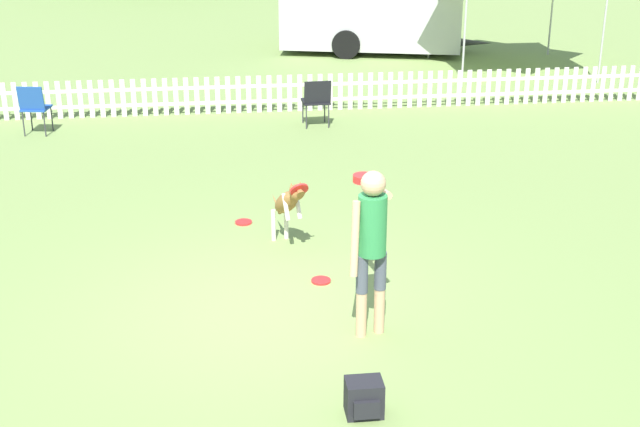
{
  "coord_description": "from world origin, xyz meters",
  "views": [
    {
      "loc": [
        -0.46,
        -8.42,
        4.44
      ],
      "look_at": [
        0.65,
        0.61,
        0.83
      ],
      "focal_mm": 50.0,
      "sensor_mm": 36.0,
      "label": 1
    }
  ],
  "objects_px": {
    "frisbee_near_dog": "(244,222)",
    "folding_chair_blue_left": "(34,105)",
    "backpack_on_grass": "(364,398)",
    "equipment_trailer": "(373,3)",
    "handler_person": "(371,232)",
    "frisbee_near_handler": "(321,281)",
    "leaping_dog": "(288,202)",
    "folding_chair_center": "(316,99)"
  },
  "relations": [
    {
      "from": "leaping_dog",
      "to": "backpack_on_grass",
      "type": "relative_size",
      "value": 3.14
    },
    {
      "from": "leaping_dog",
      "to": "backpack_on_grass",
      "type": "bearing_deg",
      "value": 79.48
    },
    {
      "from": "frisbee_near_dog",
      "to": "backpack_on_grass",
      "type": "height_order",
      "value": "backpack_on_grass"
    },
    {
      "from": "leaping_dog",
      "to": "backpack_on_grass",
      "type": "distance_m",
      "value": 3.64
    },
    {
      "from": "frisbee_near_dog",
      "to": "folding_chair_center",
      "type": "height_order",
      "value": "folding_chair_center"
    },
    {
      "from": "handler_person",
      "to": "frisbee_near_dog",
      "type": "xyz_separation_m",
      "value": [
        -1.14,
        3.06,
        -1.08
      ]
    },
    {
      "from": "frisbee_near_dog",
      "to": "folding_chair_blue_left",
      "type": "distance_m",
      "value": 5.66
    },
    {
      "from": "frisbee_near_dog",
      "to": "backpack_on_grass",
      "type": "distance_m",
      "value": 4.57
    },
    {
      "from": "handler_person",
      "to": "backpack_on_grass",
      "type": "xyz_separation_m",
      "value": [
        -0.29,
        -1.42,
        -0.93
      ]
    },
    {
      "from": "backpack_on_grass",
      "to": "folding_chair_blue_left",
      "type": "height_order",
      "value": "folding_chair_blue_left"
    },
    {
      "from": "handler_person",
      "to": "leaping_dog",
      "type": "xyz_separation_m",
      "value": [
        -0.62,
        2.17,
        -0.48
      ]
    },
    {
      "from": "backpack_on_grass",
      "to": "equipment_trailer",
      "type": "relative_size",
      "value": 0.06
    },
    {
      "from": "backpack_on_grass",
      "to": "equipment_trailer",
      "type": "bearing_deg",
      "value": 79.68
    },
    {
      "from": "folding_chair_blue_left",
      "to": "folding_chair_center",
      "type": "xyz_separation_m",
      "value": [
        4.88,
        -0.09,
        -0.01
      ]
    },
    {
      "from": "handler_person",
      "to": "frisbee_near_handler",
      "type": "xyz_separation_m",
      "value": [
        -0.34,
        1.2,
        -1.08
      ]
    },
    {
      "from": "handler_person",
      "to": "folding_chair_center",
      "type": "height_order",
      "value": "handler_person"
    },
    {
      "from": "backpack_on_grass",
      "to": "folding_chair_blue_left",
      "type": "distance_m",
      "value": 9.94
    },
    {
      "from": "equipment_trailer",
      "to": "folding_chair_blue_left",
      "type": "bearing_deg",
      "value": -122.35
    },
    {
      "from": "backpack_on_grass",
      "to": "leaping_dog",
      "type": "bearing_deg",
      "value": 95.23
    },
    {
      "from": "folding_chair_center",
      "to": "leaping_dog",
      "type": "bearing_deg",
      "value": 76.54
    },
    {
      "from": "frisbee_near_handler",
      "to": "equipment_trailer",
      "type": "height_order",
      "value": "equipment_trailer"
    },
    {
      "from": "backpack_on_grass",
      "to": "folding_chair_center",
      "type": "height_order",
      "value": "folding_chair_center"
    },
    {
      "from": "handler_person",
      "to": "folding_chair_center",
      "type": "distance_m",
      "value": 7.51
    },
    {
      "from": "frisbee_near_dog",
      "to": "equipment_trailer",
      "type": "relative_size",
      "value": 0.04
    },
    {
      "from": "handler_person",
      "to": "frisbee_near_handler",
      "type": "height_order",
      "value": "handler_person"
    },
    {
      "from": "leaping_dog",
      "to": "folding_chair_blue_left",
      "type": "xyz_separation_m",
      "value": [
        -3.91,
        5.39,
        -0.08
      ]
    },
    {
      "from": "frisbee_near_handler",
      "to": "handler_person",
      "type": "bearing_deg",
      "value": -74.08
    },
    {
      "from": "frisbee_near_handler",
      "to": "backpack_on_grass",
      "type": "distance_m",
      "value": 2.63
    },
    {
      "from": "folding_chair_blue_left",
      "to": "equipment_trailer",
      "type": "xyz_separation_m",
      "value": [
        7.09,
        6.63,
        0.63
      ]
    },
    {
      "from": "equipment_trailer",
      "to": "frisbee_near_dog",
      "type": "bearing_deg",
      "value": -93.8
    },
    {
      "from": "frisbee_near_dog",
      "to": "handler_person",
      "type": "bearing_deg",
      "value": -69.57
    },
    {
      "from": "backpack_on_grass",
      "to": "folding_chair_center",
      "type": "bearing_deg",
      "value": 85.87
    },
    {
      "from": "leaping_dog",
      "to": "equipment_trailer",
      "type": "relative_size",
      "value": 0.19
    },
    {
      "from": "frisbee_near_handler",
      "to": "backpack_on_grass",
      "type": "xyz_separation_m",
      "value": [
        0.05,
        -2.62,
        0.15
      ]
    },
    {
      "from": "frisbee_near_dog",
      "to": "equipment_trailer",
      "type": "distance_m",
      "value": 11.78
    },
    {
      "from": "leaping_dog",
      "to": "frisbee_near_dog",
      "type": "bearing_deg",
      "value": -75.54
    },
    {
      "from": "folding_chair_center",
      "to": "backpack_on_grass",
      "type": "bearing_deg",
      "value": 82.78
    },
    {
      "from": "folding_chair_blue_left",
      "to": "leaping_dog",
      "type": "bearing_deg",
      "value": 136.03
    },
    {
      "from": "handler_person",
      "to": "backpack_on_grass",
      "type": "relative_size",
      "value": 5.33
    },
    {
      "from": "frisbee_near_handler",
      "to": "frisbee_near_dog",
      "type": "relative_size",
      "value": 1.0
    },
    {
      "from": "leaping_dog",
      "to": "folding_chair_center",
      "type": "xyz_separation_m",
      "value": [
        0.97,
        5.31,
        -0.1
      ]
    },
    {
      "from": "handler_person",
      "to": "backpack_on_grass",
      "type": "height_order",
      "value": "handler_person"
    }
  ]
}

